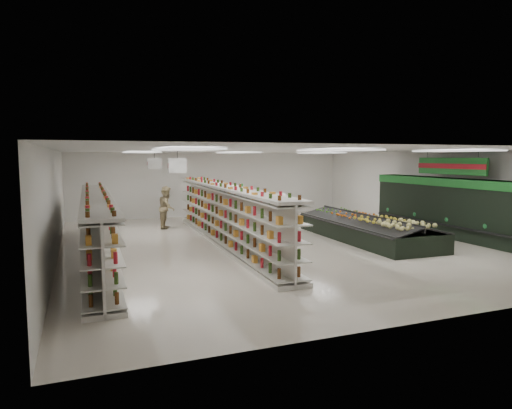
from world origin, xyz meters
name	(u,v)px	position (x,y,z in m)	size (l,w,h in m)	color
floor	(276,243)	(0.00, 0.00, 0.00)	(16.00, 16.00, 0.00)	beige
ceiling	(276,150)	(0.00, 0.00, 3.20)	(14.00, 16.00, 0.02)	white
wall_back	(212,184)	(0.00, 8.00, 1.60)	(14.00, 0.02, 3.20)	white
wall_front	(452,233)	(0.00, -8.00, 1.60)	(14.00, 0.02, 3.20)	white
wall_left	(55,205)	(-7.00, 0.00, 1.60)	(0.02, 16.00, 3.20)	white
wall_right	(436,192)	(7.00, 0.00, 1.60)	(0.02, 16.00, 3.20)	white
produce_wall_case	(455,205)	(6.53, -1.50, 1.24)	(0.93, 8.00, 2.20)	black
aisle_sign_near	(178,165)	(-3.80, -2.00, 2.75)	(0.52, 0.06, 0.75)	white
aisle_sign_far	(155,163)	(-3.80, 2.00, 2.75)	(0.52, 0.06, 0.75)	white
hortifruti_banner	(451,166)	(6.25, -1.50, 2.65)	(0.12, 3.20, 0.95)	#1F7428
gondola_left	(97,230)	(-5.87, -0.42, 0.86)	(0.99, 10.83, 1.88)	silver
gondola_center	(226,218)	(-1.68, 0.41, 0.92)	(1.22, 11.57, 2.00)	silver
produce_island	(366,228)	(3.27, -0.64, 0.43)	(2.42, 6.34, 0.94)	black
soda_endcap	(233,203)	(0.68, 6.70, 0.75)	(1.43, 1.22, 1.54)	#B21420
shopper_main	(280,227)	(-1.00, -2.59, 0.99)	(0.72, 0.47, 1.97)	silver
shopper_background	(167,207)	(-2.94, 4.59, 0.88)	(0.86, 0.53, 1.77)	tan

